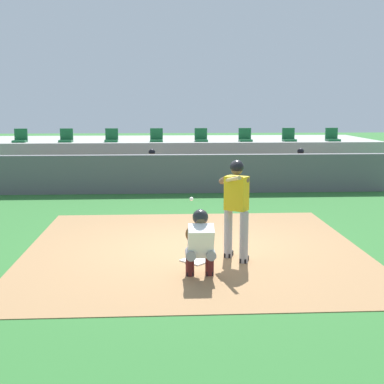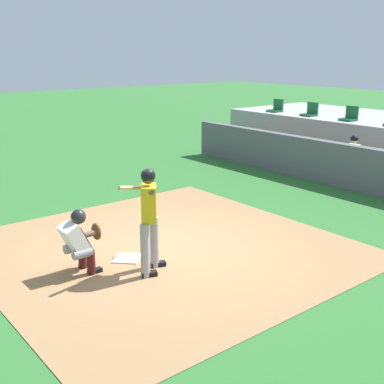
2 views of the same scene
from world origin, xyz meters
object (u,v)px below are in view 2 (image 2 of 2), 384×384
object	(u,v)px
batter_at_plate	(149,214)
stadium_seat_2	(350,117)
catcher_crouched	(80,239)
stadium_seat_1	(310,112)
dugout_player_0	(350,157)
stadium_seat_0	(276,108)
home_plate	(127,258)

from	to	relation	value
batter_at_plate	stadium_seat_2	bearing A→B (deg)	107.16
catcher_crouched	stadium_seat_2	xyz separation A→B (m)	(-2.43, 11.06, 0.93)
batter_at_plate	stadium_seat_1	bearing A→B (deg)	115.13
stadium_seat_2	batter_at_plate	bearing A→B (deg)	-72.84
catcher_crouched	stadium_seat_1	size ratio (longest dim) A/B	3.85
dugout_player_0	stadium_seat_2	bearing A→B (deg)	126.23
dugout_player_0	stadium_seat_1	xyz separation A→B (m)	(-3.12, 2.03, 0.86)
catcher_crouched	dugout_player_0	distance (m)	9.07
dugout_player_0	stadium_seat_1	bearing A→B (deg)	146.86
dugout_player_0	stadium_seat_0	xyz separation A→B (m)	(-4.74, 2.03, 0.86)
dugout_player_0	stadium_seat_2	xyz separation A→B (m)	(-1.49, 2.03, 0.86)
home_plate	batter_at_plate	xyz separation A→B (m)	(0.69, 0.04, 1.01)
catcher_crouched	stadium_seat_0	distance (m)	12.46
dugout_player_0	home_plate	bearing A→B (deg)	-83.37
catcher_crouched	stadium_seat_2	size ratio (longest dim) A/B	3.85
batter_at_plate	stadium_seat_1	world-z (taller)	stadium_seat_1
stadium_seat_1	home_plate	bearing A→B (deg)	-68.24
batter_at_plate	home_plate	bearing A→B (deg)	-176.71
batter_at_plate	stadium_seat_0	distance (m)	11.99
batter_at_plate	catcher_crouched	xyz separation A→B (m)	(-0.70, -0.92, -0.43)
home_plate	dugout_player_0	distance (m)	8.22
home_plate	stadium_seat_2	distance (m)	10.58
home_plate	stadium_seat_1	size ratio (longest dim) A/B	0.92
batter_at_plate	dugout_player_0	xyz separation A→B (m)	(-1.64, 8.10, -0.36)
stadium_seat_0	stadium_seat_1	distance (m)	1.62
batter_at_plate	dugout_player_0	size ratio (longest dim) A/B	1.39
home_plate	catcher_crouched	world-z (taller)	catcher_crouched
dugout_player_0	stadium_seat_0	size ratio (longest dim) A/B	2.71
catcher_crouched	stadium_seat_2	distance (m)	11.36
stadium_seat_0	stadium_seat_1	world-z (taller)	same
catcher_crouched	stadium_seat_0	world-z (taller)	stadium_seat_0
catcher_crouched	stadium_seat_1	world-z (taller)	stadium_seat_1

